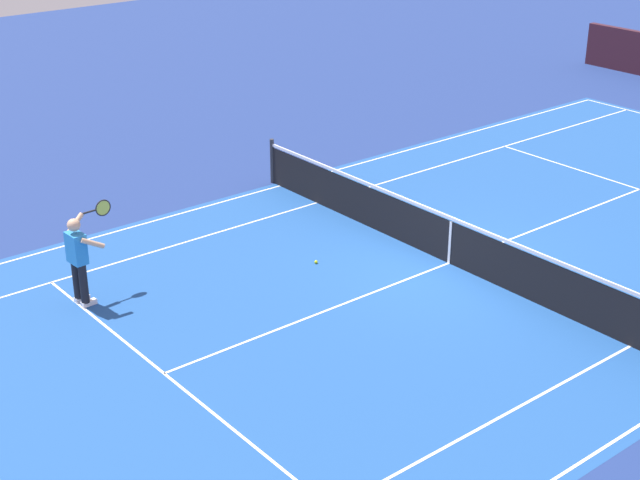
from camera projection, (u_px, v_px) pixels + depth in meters
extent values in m
plane|color=navy|center=(449.00, 263.00, 18.50)|extent=(60.00, 60.00, 0.00)
cube|color=#1E4C93|center=(449.00, 263.00, 18.50)|extent=(24.20, 11.40, 0.00)
cube|color=white|center=(280.00, 186.00, 22.40)|extent=(23.80, 0.05, 0.01)
cube|color=white|center=(317.00, 203.00, 21.41)|extent=(23.80, 0.05, 0.01)
cube|color=white|center=(630.00, 346.00, 15.58)|extent=(23.80, 0.05, 0.01)
cube|color=white|center=(164.00, 373.00, 14.81)|extent=(0.05, 8.22, 0.01)
cube|color=white|center=(639.00, 189.00, 22.19)|extent=(0.05, 8.22, 0.01)
cube|color=white|center=(449.00, 263.00, 18.50)|extent=(12.80, 0.05, 0.01)
cylinder|color=#2D2D33|center=(272.00, 161.00, 22.39)|extent=(0.10, 0.10, 1.08)
cube|color=black|center=(450.00, 243.00, 18.32)|extent=(0.02, 11.60, 0.88)
cube|color=white|center=(452.00, 218.00, 18.11)|extent=(0.04, 11.60, 0.06)
cube|color=white|center=(450.00, 243.00, 18.32)|extent=(0.04, 0.06, 0.88)
cylinder|color=black|center=(84.00, 284.00, 16.68)|extent=(0.15, 0.15, 0.74)
cube|color=white|center=(89.00, 303.00, 16.88)|extent=(0.29, 0.13, 0.09)
cylinder|color=black|center=(77.00, 279.00, 16.84)|extent=(0.15, 0.15, 0.74)
cube|color=white|center=(82.00, 298.00, 17.05)|extent=(0.29, 0.13, 0.09)
cube|color=#2884D1|center=(76.00, 248.00, 16.50)|extent=(0.26, 0.39, 0.56)
sphere|color=#DBAA84|center=(74.00, 225.00, 16.32)|extent=(0.23, 0.23, 0.23)
cylinder|color=#DBAA84|center=(93.00, 243.00, 16.37)|extent=(0.42, 0.20, 0.26)
cylinder|color=#DBAA84|center=(75.00, 223.00, 16.66)|extent=(0.42, 0.24, 0.30)
cylinder|color=#232326|center=(89.00, 212.00, 16.85)|extent=(0.28, 0.05, 0.04)
torus|color=#232326|center=(103.00, 208.00, 17.03)|extent=(0.31, 0.04, 0.31)
cylinder|color=#C6D84C|center=(103.00, 208.00, 17.03)|extent=(0.27, 0.02, 0.27)
sphere|color=#CCE01E|center=(316.00, 262.00, 18.47)|extent=(0.07, 0.07, 0.07)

